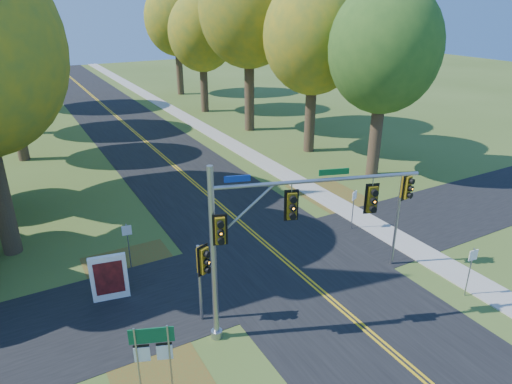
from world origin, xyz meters
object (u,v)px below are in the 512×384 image
east_signal_pole (404,197)px  info_kiosk (109,278)px  traffic_mast (266,229)px  route_sign_cluster (153,349)px

east_signal_pole → info_kiosk: bearing=151.1°
traffic_mast → info_kiosk: bearing=151.2°
east_signal_pole → traffic_mast: bearing=176.2°
east_signal_pole → info_kiosk: (-12.10, 3.86, -2.46)m
info_kiosk → route_sign_cluster: bearing=-79.2°
traffic_mast → route_sign_cluster: size_ratio=2.50×
traffic_mast → east_signal_pole: traffic_mast is taller
route_sign_cluster → info_kiosk: size_ratio=1.39×
traffic_mast → east_signal_pole: size_ratio=1.54×
traffic_mast → route_sign_cluster: (-4.49, -1.11, -2.31)m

